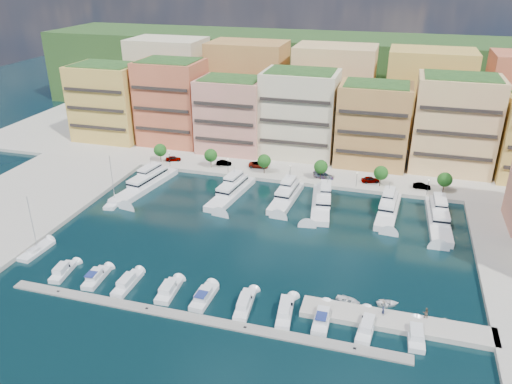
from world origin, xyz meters
TOP-DOWN VIEW (x-y plane):
  - ground at (0.00, 0.00)m, footprint 400.00×400.00m
  - north_quay at (0.00, 62.00)m, footprint 220.00×64.00m
  - west_quay at (-62.00, -8.00)m, footprint 34.00×76.00m
  - hillside at (0.00, 110.00)m, footprint 240.00×40.00m
  - south_pontoon at (-3.00, -30.00)m, footprint 72.00×2.20m
  - finger_pier at (30.00, -22.00)m, footprint 32.00×5.00m
  - apartment_0 at (-66.00, 49.99)m, footprint 22.00×16.50m
  - apartment_1 at (-44.00, 51.99)m, footprint 20.00×16.50m
  - apartment_2 at (-23.00, 49.99)m, footprint 20.00×15.50m
  - apartment_3 at (-2.00, 51.99)m, footprint 22.00×16.50m
  - apartment_4 at (20.00, 49.99)m, footprint 20.00×15.50m
  - apartment_5 at (42.00, 51.99)m, footprint 22.00×16.50m
  - backblock_0 at (-55.00, 74.00)m, footprint 26.00×18.00m
  - backblock_1 at (-25.00, 74.00)m, footprint 26.00×18.00m
  - backblock_2 at (5.00, 74.00)m, footprint 26.00×18.00m
  - backblock_3 at (35.00, 74.00)m, footprint 26.00×18.00m
  - tree_0 at (-40.00, 33.50)m, footprint 3.80×3.80m
  - tree_1 at (-24.00, 33.50)m, footprint 3.80×3.80m
  - tree_2 at (-8.00, 33.50)m, footprint 3.80×3.80m
  - tree_3 at (8.00, 33.50)m, footprint 3.80×3.80m
  - tree_4 at (24.00, 33.50)m, footprint 3.80×3.80m
  - tree_5 at (40.00, 33.50)m, footprint 3.80×3.80m
  - lamppost_0 at (-36.00, 31.20)m, footprint 0.30×0.30m
  - lamppost_1 at (-18.00, 31.20)m, footprint 0.30×0.30m
  - lamppost_2 at (0.00, 31.20)m, footprint 0.30×0.30m
  - lamppost_3 at (18.00, 31.20)m, footprint 0.30×0.30m
  - lamppost_4 at (36.00, 31.20)m, footprint 0.30×0.30m
  - yacht_0 at (-36.58, 17.80)m, footprint 8.52×24.90m
  - yacht_2 at (-12.83, 19.20)m, footprint 7.37×21.83m
  - yacht_3 at (1.53, 20.46)m, footprint 5.74×18.90m
  - yacht_4 at (10.66, 19.31)m, footprint 7.16×21.42m
  - yacht_5 at (26.88, 20.09)m, footprint 5.72×19.72m
  - yacht_6 at (38.31, 18.56)m, footprint 5.47×22.95m
  - cruiser_0 at (-32.89, -24.58)m, footprint 3.24×7.30m
  - cruiser_1 at (-25.50, -24.60)m, footprint 3.04×7.45m
  - cruiser_2 at (-18.80, -24.59)m, footprint 2.48×8.38m
  - cruiser_3 at (-10.39, -24.58)m, footprint 3.16×7.52m
  - cruiser_4 at (-3.42, -24.60)m, footprint 2.97×7.91m
  - cruiser_5 at (4.24, -24.60)m, footprint 3.06×8.86m
  - cruiser_6 at (11.54, -24.60)m, footprint 3.36×9.06m
  - cruiser_7 at (17.98, -24.61)m, footprint 2.66×8.08m
  - cruiser_8 at (25.41, -24.60)m, footprint 3.22×8.92m
  - cruiser_9 at (33.18, -24.58)m, footprint 2.90×7.65m
  - sailboat_0 at (-43.16, -19.18)m, footprint 3.23×8.62m
  - sailboat_2 at (-39.64, 5.90)m, footprint 3.69×7.91m
  - tender_3 at (37.97, -19.00)m, footprint 1.80×1.59m
  - tender_2 at (28.46, -17.03)m, footprint 4.59×3.88m
  - tender_0 at (21.62, -18.17)m, footprint 4.82×3.80m
  - tender_1 at (27.66, -16.35)m, footprint 1.56×1.41m
  - car_0 at (-36.78, 35.34)m, footprint 4.77×3.32m
  - car_1 at (-21.00, 36.20)m, footprint 4.62×2.32m
  - car_2 at (-10.69, 37.41)m, footprint 6.03×3.19m
  - car_3 at (8.70, 34.62)m, footprint 5.97×3.41m
  - car_4 at (21.38, 35.32)m, footprint 5.20×3.43m
  - car_5 at (34.74, 34.79)m, footprint 4.54×1.63m
  - person_0 at (27.74, -21.26)m, footprint 0.73×0.74m
  - person_1 at (34.63, -20.00)m, footprint 1.07×0.91m

SIDE VIEW (x-z plane):
  - ground at x=0.00m, z-range 0.00..0.00m
  - north_quay at x=0.00m, z-range -1.00..1.00m
  - west_quay at x=-62.00m, z-range -1.00..1.00m
  - hillside at x=0.00m, z-range -29.00..29.00m
  - south_pontoon at x=-3.00m, z-range -0.17..0.17m
  - finger_pier at x=30.00m, z-range -1.00..1.00m
  - sailboat_0 at x=-43.16m, z-range -6.29..6.91m
  - sailboat_2 at x=-39.64m, z-range -6.28..6.92m
  - tender_1 at x=27.66m, z-range 0.00..0.73m
  - tender_2 at x=28.46m, z-range 0.00..0.81m
  - tender_3 at x=37.97m, z-range 0.00..0.90m
  - tender_0 at x=21.62m, z-range 0.00..0.90m
  - cruiser_6 at x=11.54m, z-range -0.73..1.82m
  - cruiser_8 at x=25.41m, z-range -0.73..1.82m
  - cruiser_5 at x=4.24m, z-range -0.73..1.82m
  - cruiser_2 at x=-18.80m, z-range -0.73..1.82m
  - cruiser_9 at x=33.18m, z-range -0.73..1.82m
  - cruiser_3 at x=-10.39m, z-range -0.73..1.82m
  - cruiser_0 at x=-32.89m, z-range -0.73..1.82m
  - cruiser_7 at x=17.98m, z-range -0.76..1.90m
  - cruiser_4 at x=-3.42m, z-range -0.76..1.90m
  - cruiser_1 at x=-25.50m, z-range -0.76..1.90m
  - yacht_4 at x=10.66m, z-range -2.56..4.74m
  - yacht_0 at x=-36.58m, z-range -2.44..4.86m
  - yacht_6 at x=38.31m, z-range -2.44..4.86m
  - yacht_2 at x=-12.83m, z-range -2.44..4.86m
  - yacht_3 at x=1.53m, z-range -2.44..4.86m
  - yacht_5 at x=26.88m, z-range -2.44..4.86m
  - car_1 at x=-21.00m, z-range 1.00..2.45m
  - car_5 at x=34.74m, z-range 1.00..2.49m
  - car_0 at x=-36.78m, z-range 1.00..2.51m
  - car_2 at x=-10.69m, z-range 1.00..2.62m
  - car_3 at x=8.70m, z-range 1.00..2.63m
  - car_4 at x=21.38m, z-range 1.00..2.64m
  - person_0 at x=27.74m, z-range 1.00..2.72m
  - person_1 at x=34.63m, z-range 1.00..2.94m
  - lamppost_0 at x=-36.00m, z-range 1.73..5.93m
  - lamppost_1 at x=-18.00m, z-range 1.73..5.93m
  - lamppost_2 at x=0.00m, z-range 1.73..5.93m
  - lamppost_3 at x=18.00m, z-range 1.73..5.93m
  - lamppost_4 at x=36.00m, z-range 1.73..5.93m
  - tree_0 at x=-40.00m, z-range 1.92..7.57m
  - tree_1 at x=-24.00m, z-range 1.92..7.57m
  - tree_2 at x=-8.00m, z-range 1.92..7.57m
  - tree_3 at x=8.00m, z-range 1.92..7.57m
  - tree_4 at x=24.00m, z-range 1.92..7.57m
  - tree_5 at x=40.00m, z-range 1.92..7.57m
  - apartment_2 at x=-23.00m, z-range 0.91..23.71m
  - apartment_4 at x=20.00m, z-range 0.91..24.71m
  - apartment_0 at x=-66.00m, z-range 0.91..25.71m
  - apartment_3 at x=-2.00m, z-range 0.91..26.71m
  - apartment_5 at x=42.00m, z-range 0.91..27.71m
  - apartment_1 at x=-44.00m, z-range 0.91..27.71m
  - backblock_0 at x=-55.00m, z-range 1.00..31.00m
  - backblock_1 at x=-25.00m, z-range 1.00..31.00m
  - backblock_2 at x=5.00m, z-range 1.00..31.00m
  - backblock_3 at x=35.00m, z-range 1.00..31.00m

